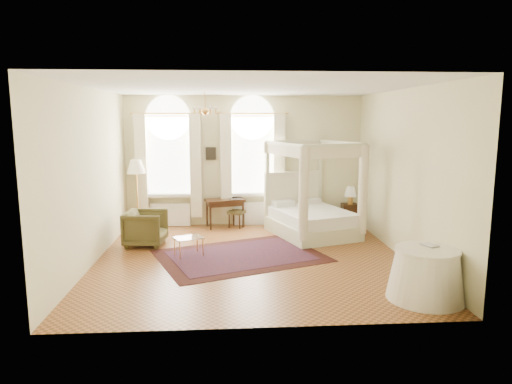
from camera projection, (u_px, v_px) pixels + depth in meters
ground at (251, 259)px, 8.98m from camera, size 6.00×6.00×0.00m
room_walls at (251, 158)px, 8.66m from camera, size 6.00×6.00×6.00m
window_left at (169, 168)px, 11.44m from camera, size 1.62×0.27×3.29m
window_right at (252, 168)px, 11.58m from camera, size 1.62×0.27×3.29m
chandelier at (205, 110)px, 9.64m from camera, size 0.51×0.45×0.50m
wall_pictures at (248, 152)px, 11.61m from camera, size 2.54×0.03×0.39m
canopy_bed at (312, 214)px, 10.71m from camera, size 2.20×2.43×2.20m
nightstand at (349, 214)px, 11.77m from camera, size 0.40×0.36×0.56m
nightstand_lamp at (350, 193)px, 11.62m from camera, size 0.31×0.31×0.45m
writing_desk at (225, 203)px, 11.51m from camera, size 1.06×0.74×0.72m
laptop at (235, 199)px, 11.42m from camera, size 0.36×0.26×0.03m
stool at (237, 213)px, 11.52m from camera, size 0.50×0.50×0.43m
armchair at (146, 228)px, 9.87m from camera, size 0.92×0.90×0.76m
coffee_table at (189, 239)px, 9.13m from camera, size 0.67×0.59×0.38m
floor_lamp at (136, 170)px, 11.11m from camera, size 0.45×0.45×1.73m
oriental_rug at (241, 256)px, 9.15m from camera, size 3.76×3.25×0.01m
side_table at (426, 274)px, 6.93m from camera, size 1.16×1.16×0.79m
book at (425, 246)px, 6.99m from camera, size 0.25×0.29×0.02m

